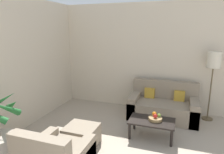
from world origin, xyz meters
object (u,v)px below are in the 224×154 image
(coffee_table, at_px, (152,123))
(apple_green, at_px, (159,115))
(floor_lamp, at_px, (214,64))
(sofa_loveseat, at_px, (163,106))
(apple_red, at_px, (155,116))
(fruit_bowl, at_px, (155,119))
(ottoman, at_px, (82,136))
(orange_fruit, at_px, (154,114))

(coffee_table, distance_m, apple_green, 0.20)
(floor_lamp, height_order, coffee_table, floor_lamp)
(sofa_loveseat, bearing_deg, apple_red, -93.66)
(fruit_bowl, xyz_separation_m, apple_green, (0.06, 0.05, 0.06))
(ottoman, bearing_deg, floor_lamp, 40.10)
(sofa_loveseat, xyz_separation_m, orange_fruit, (-0.09, -0.91, 0.18))
(apple_green, height_order, ottoman, apple_green)
(apple_green, height_order, orange_fruit, orange_fruit)
(sofa_loveseat, relative_size, apple_green, 23.04)
(fruit_bowl, bearing_deg, coffee_table, -157.80)
(apple_green, bearing_deg, fruit_bowl, -139.89)
(sofa_loveseat, bearing_deg, floor_lamp, 12.16)
(orange_fruit, distance_m, ottoman, 1.44)
(apple_green, bearing_deg, floor_lamp, 48.72)
(sofa_loveseat, relative_size, ottoman, 2.75)
(coffee_table, relative_size, ottoman, 1.52)
(coffee_table, xyz_separation_m, apple_green, (0.12, 0.08, 0.14))
(fruit_bowl, bearing_deg, orange_fruit, 111.40)
(sofa_loveseat, height_order, floor_lamp, floor_lamp)
(floor_lamp, xyz_separation_m, ottoman, (-2.28, -1.92, -1.13))
(floor_lamp, relative_size, fruit_bowl, 6.10)
(floor_lamp, bearing_deg, sofa_loveseat, -167.84)
(apple_red, bearing_deg, fruit_bowl, 92.01)
(fruit_bowl, relative_size, orange_fruit, 2.95)
(apple_red, xyz_separation_m, apple_green, (0.06, 0.08, -0.01))
(sofa_loveseat, relative_size, orange_fruit, 17.73)
(sofa_loveseat, bearing_deg, apple_green, -90.20)
(coffee_table, height_order, orange_fruit, orange_fruit)
(apple_red, distance_m, ottoman, 1.42)
(sofa_loveseat, height_order, fruit_bowl, sofa_loveseat)
(floor_lamp, xyz_separation_m, apple_green, (-1.01, -1.15, -0.87))
(floor_lamp, distance_m, fruit_bowl, 1.86)
(apple_red, bearing_deg, orange_fruit, 106.58)
(apple_red, relative_size, orange_fruit, 0.90)
(sofa_loveseat, height_order, apple_green, sofa_loveseat)
(floor_lamp, xyz_separation_m, fruit_bowl, (-1.07, -1.20, -0.94))
(floor_lamp, height_order, ottoman, floor_lamp)
(fruit_bowl, distance_m, apple_green, 0.10)
(fruit_bowl, height_order, apple_red, apple_red)
(floor_lamp, bearing_deg, apple_red, -131.09)
(orange_fruit, xyz_separation_m, ottoman, (-1.18, -0.79, -0.27))
(orange_fruit, bearing_deg, sofa_loveseat, 84.15)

